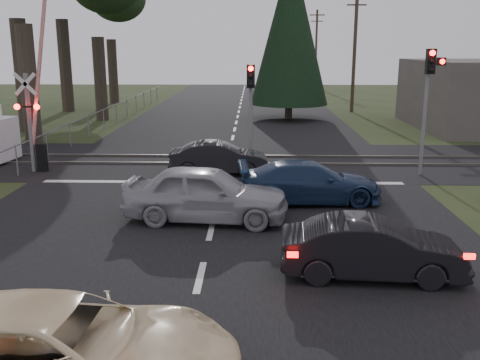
{
  "coord_description": "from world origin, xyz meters",
  "views": [
    {
      "loc": [
        1.11,
        -10.47,
        4.75
      ],
      "look_at": [
        0.76,
        3.38,
        1.3
      ],
      "focal_mm": 40.0,
      "sensor_mm": 36.0,
      "label": 1
    }
  ],
  "objects_px": {
    "silver_car": "(206,194)",
    "dark_car_far": "(219,158)",
    "blue_sedan": "(309,182)",
    "dark_hatchback": "(372,249)",
    "utility_pole_mid": "(355,47)",
    "traffic_signal_center": "(251,98)",
    "cream_coupe": "(61,352)",
    "traffic_signal_right": "(429,88)",
    "utility_pole_far": "(316,47)",
    "crossing_signal": "(35,119)"
  },
  "relations": [
    {
      "from": "silver_car",
      "to": "cream_coupe",
      "type": "bearing_deg",
      "value": 176.13
    },
    {
      "from": "crossing_signal",
      "to": "utility_pole_mid",
      "type": "relative_size",
      "value": 0.77
    },
    {
      "from": "silver_car",
      "to": "traffic_signal_center",
      "type": "bearing_deg",
      "value": -4.42
    },
    {
      "from": "dark_hatchback",
      "to": "utility_pole_mid",
      "type": "bearing_deg",
      "value": -5.61
    },
    {
      "from": "blue_sedan",
      "to": "dark_car_far",
      "type": "distance_m",
      "value": 4.86
    },
    {
      "from": "utility_pole_far",
      "to": "blue_sedan",
      "type": "relative_size",
      "value": 2.01
    },
    {
      "from": "cream_coupe",
      "to": "traffic_signal_right",
      "type": "bearing_deg",
      "value": -31.1
    },
    {
      "from": "traffic_signal_right",
      "to": "dark_hatchback",
      "type": "distance_m",
      "value": 10.48
    },
    {
      "from": "utility_pole_mid",
      "to": "crossing_signal",
      "type": "bearing_deg",
      "value": -127.97
    },
    {
      "from": "cream_coupe",
      "to": "blue_sedan",
      "type": "bearing_deg",
      "value": -21.37
    },
    {
      "from": "crossing_signal",
      "to": "traffic_signal_right",
      "type": "xyz_separation_m",
      "value": [
        14.82,
        -0.31,
        1.26
      ]
    },
    {
      "from": "silver_car",
      "to": "utility_pole_far",
      "type": "bearing_deg",
      "value": -4.09
    },
    {
      "from": "silver_car",
      "to": "dark_car_far",
      "type": "height_order",
      "value": "silver_car"
    },
    {
      "from": "cream_coupe",
      "to": "silver_car",
      "type": "height_order",
      "value": "silver_car"
    },
    {
      "from": "utility_pole_far",
      "to": "cream_coupe",
      "type": "bearing_deg",
      "value": -99.63
    },
    {
      "from": "traffic_signal_center",
      "to": "utility_pole_mid",
      "type": "xyz_separation_m",
      "value": [
        7.5,
        19.32,
        1.92
      ]
    },
    {
      "from": "crossing_signal",
      "to": "traffic_signal_center",
      "type": "distance_m",
      "value": 8.36
    },
    {
      "from": "blue_sedan",
      "to": "silver_car",
      "type": "bearing_deg",
      "value": 117.91
    },
    {
      "from": "utility_pole_mid",
      "to": "dark_hatchback",
      "type": "distance_m",
      "value": 30.53
    },
    {
      "from": "traffic_signal_center",
      "to": "dark_car_far",
      "type": "xyz_separation_m",
      "value": [
        -1.2,
        -1.14,
        -2.18
      ]
    },
    {
      "from": "crossing_signal",
      "to": "dark_hatchback",
      "type": "height_order",
      "value": "crossing_signal"
    },
    {
      "from": "traffic_signal_right",
      "to": "cream_coupe",
      "type": "bearing_deg",
      "value": -123.89
    },
    {
      "from": "utility_pole_far",
      "to": "silver_car",
      "type": "relative_size",
      "value": 1.96
    },
    {
      "from": "traffic_signal_center",
      "to": "dark_hatchback",
      "type": "relative_size",
      "value": 1.08
    },
    {
      "from": "traffic_signal_right",
      "to": "dark_hatchback",
      "type": "bearing_deg",
      "value": -112.79
    },
    {
      "from": "utility_pole_far",
      "to": "dark_hatchback",
      "type": "height_order",
      "value": "utility_pole_far"
    },
    {
      "from": "traffic_signal_right",
      "to": "blue_sedan",
      "type": "distance_m",
      "value": 6.52
    },
    {
      "from": "silver_car",
      "to": "blue_sedan",
      "type": "distance_m",
      "value": 3.63
    },
    {
      "from": "cream_coupe",
      "to": "dark_car_far",
      "type": "relative_size",
      "value": 1.32
    },
    {
      "from": "dark_hatchback",
      "to": "blue_sedan",
      "type": "bearing_deg",
      "value": 11.19
    },
    {
      "from": "traffic_signal_center",
      "to": "cream_coupe",
      "type": "height_order",
      "value": "traffic_signal_center"
    },
    {
      "from": "traffic_signal_right",
      "to": "dark_car_far",
      "type": "xyz_separation_m",
      "value": [
        -7.75,
        0.07,
        -2.69
      ]
    },
    {
      "from": "utility_pole_mid",
      "to": "dark_car_far",
      "type": "bearing_deg",
      "value": -113.04
    },
    {
      "from": "dark_hatchback",
      "to": "silver_car",
      "type": "bearing_deg",
      "value": 49.41
    },
    {
      "from": "traffic_signal_center",
      "to": "utility_pole_mid",
      "type": "relative_size",
      "value": 0.46
    },
    {
      "from": "traffic_signal_center",
      "to": "cream_coupe",
      "type": "bearing_deg",
      "value": -99.69
    },
    {
      "from": "crossing_signal",
      "to": "traffic_signal_center",
      "type": "bearing_deg",
      "value": 6.15
    },
    {
      "from": "cream_coupe",
      "to": "dark_hatchback",
      "type": "xyz_separation_m",
      "value": [
        5.13,
        4.14,
        -0.06
      ]
    },
    {
      "from": "traffic_signal_right",
      "to": "dark_hatchback",
      "type": "relative_size",
      "value": 1.23
    },
    {
      "from": "dark_car_far",
      "to": "traffic_signal_right",
      "type": "bearing_deg",
      "value": -92.31
    },
    {
      "from": "utility_pole_far",
      "to": "dark_car_far",
      "type": "height_order",
      "value": "utility_pole_far"
    },
    {
      "from": "utility_pole_mid",
      "to": "cream_coupe",
      "type": "relative_size",
      "value": 1.81
    },
    {
      "from": "traffic_signal_center",
      "to": "utility_pole_far",
      "type": "height_order",
      "value": "utility_pole_far"
    },
    {
      "from": "crossing_signal",
      "to": "cream_coupe",
      "type": "height_order",
      "value": "crossing_signal"
    },
    {
      "from": "dark_hatchback",
      "to": "silver_car",
      "type": "xyz_separation_m",
      "value": [
        -3.82,
        3.73,
        0.15
      ]
    },
    {
      "from": "cream_coupe",
      "to": "silver_car",
      "type": "xyz_separation_m",
      "value": [
        1.31,
        7.87,
        0.09
      ]
    },
    {
      "from": "traffic_signal_center",
      "to": "dark_car_far",
      "type": "distance_m",
      "value": 2.74
    },
    {
      "from": "utility_pole_far",
      "to": "dark_hatchback",
      "type": "distance_m",
      "value": 55.23
    },
    {
      "from": "utility_pole_mid",
      "to": "utility_pole_far",
      "type": "relative_size",
      "value": 1.0
    },
    {
      "from": "traffic_signal_right",
      "to": "silver_car",
      "type": "xyz_separation_m",
      "value": [
        -7.75,
        -5.61,
        -2.53
      ]
    }
  ]
}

